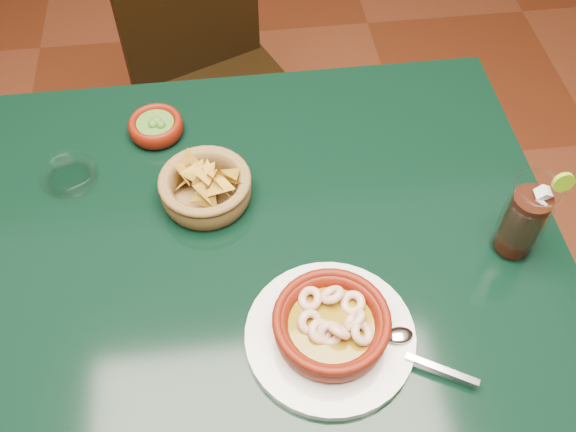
{
  "coord_description": "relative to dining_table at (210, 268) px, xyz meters",
  "views": [
    {
      "loc": [
        0.06,
        -0.64,
        1.63
      ],
      "look_at": [
        0.14,
        -0.02,
        0.81
      ],
      "focal_mm": 40.0,
      "sensor_mm": 36.0,
      "label": 1
    }
  ],
  "objects": [
    {
      "name": "shrimp_plate",
      "position": [
        0.18,
        -0.21,
        0.13
      ],
      "size": [
        0.33,
        0.26,
        0.08
      ],
      "color": "silver",
      "rests_on": "dining_table"
    },
    {
      "name": "cola_drink",
      "position": [
        0.51,
        -0.08,
        0.17
      ],
      "size": [
        0.15,
        0.15,
        0.18
      ],
      "color": "white",
      "rests_on": "dining_table"
    },
    {
      "name": "chip_basket",
      "position": [
        0.01,
        0.08,
        0.13
      ],
      "size": [
        0.19,
        0.19,
        0.11
      ],
      "color": "brown",
      "rests_on": "dining_table"
    },
    {
      "name": "dining_chair",
      "position": [
        0.03,
        0.7,
        -0.17
      ],
      "size": [
        0.53,
        0.53,
        0.87
      ],
      "color": "black",
      "rests_on": "ground"
    },
    {
      "name": "glass_ashtray",
      "position": [
        -0.23,
        0.16,
        0.11
      ],
      "size": [
        0.11,
        0.11,
        0.03
      ],
      "color": "white",
      "rests_on": "dining_table"
    },
    {
      "name": "dining_table",
      "position": [
        0.0,
        0.0,
        0.0
      ],
      "size": [
        1.2,
        0.8,
        0.75
      ],
      "color": "black",
      "rests_on": "ground"
    },
    {
      "name": "ground",
      "position": [
        0.0,
        0.0,
        -0.65
      ],
      "size": [
        7.0,
        7.0,
        0.0
      ],
      "primitive_type": "plane",
      "color": "#471C0C",
      "rests_on": "ground"
    },
    {
      "name": "guacamole_ramekin",
      "position": [
        -0.08,
        0.25,
        0.12
      ],
      "size": [
        0.12,
        0.12,
        0.04
      ],
      "color": "#500F04",
      "rests_on": "dining_table"
    }
  ]
}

